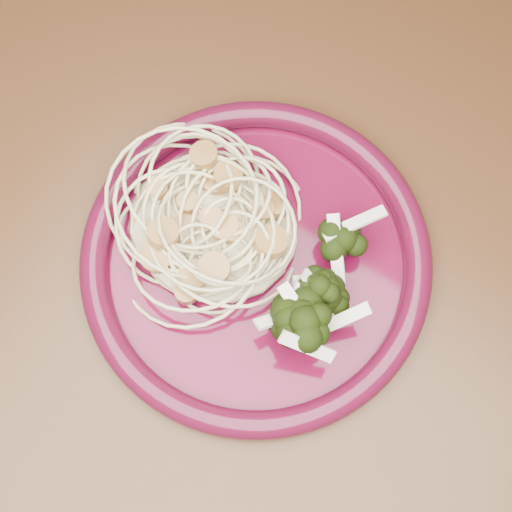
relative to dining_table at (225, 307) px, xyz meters
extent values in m
plane|color=#51331B|center=(0.00, 0.00, -0.65)|extent=(3.50, 3.50, 0.00)
cube|color=#472814|center=(0.00, 0.00, 0.08)|extent=(1.20, 0.80, 0.04)
cylinder|color=#4B071F|center=(0.02, 0.03, 0.10)|extent=(0.29, 0.29, 0.01)
torus|color=#4B0820|center=(0.02, 0.03, 0.11)|extent=(0.30, 0.30, 0.02)
ellipsoid|color=beige|center=(-0.03, 0.03, 0.12)|extent=(0.15, 0.13, 0.03)
ellipsoid|color=black|center=(0.07, 0.02, 0.13)|extent=(0.09, 0.14, 0.05)
camera|label=1|loc=(0.11, -0.12, 0.65)|focal=50.00mm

